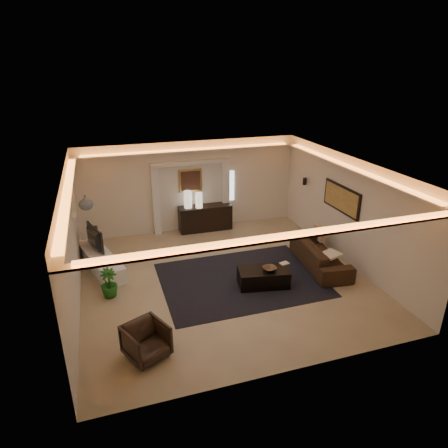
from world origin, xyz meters
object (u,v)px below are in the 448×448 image
object	(u,v)px
console	(205,218)
armchair	(146,341)
coffee_table	(263,278)
sofa	(320,255)

from	to	relation	value
console	armchair	size ratio (longest dim) A/B	2.30
console	coffee_table	size ratio (longest dim) A/B	1.40
console	armchair	bearing A→B (deg)	-114.69
console	sofa	world-z (taller)	console
coffee_table	console	bearing A→B (deg)	106.88
console	coffee_table	xyz separation A→B (m)	(0.43, -3.85, -0.20)
sofa	coffee_table	distance (m)	1.91
console	armchair	xyz separation A→B (m)	(-2.66, -5.57, -0.06)
sofa	coffee_table	size ratio (longest dim) A/B	1.86
console	sofa	bearing A→B (deg)	-55.25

